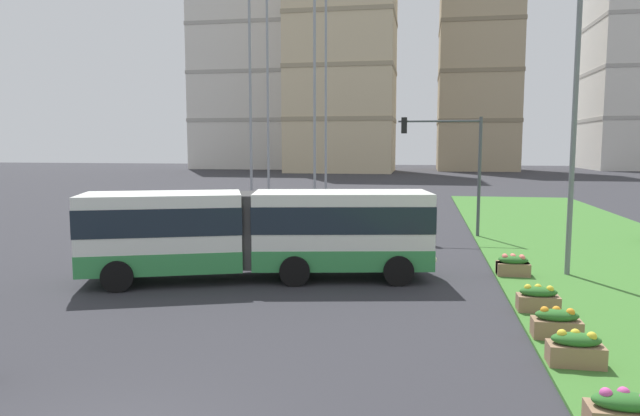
{
  "coord_description": "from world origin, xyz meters",
  "views": [
    {
      "loc": [
        4.6,
        -7.2,
        4.59
      ],
      "look_at": [
        0.75,
        14.18,
        2.2
      ],
      "focal_mm": 32.02,
      "sensor_mm": 36.0,
      "label": 1
    }
  ],
  "objects": [
    {
      "name": "flower_planter_2",
      "position": [
        7.78,
        6.6,
        0.43
      ],
      "size": [
        1.1,
        0.56,
        0.74
      ],
      "color": "#937051",
      "rests_on": "grass_median"
    },
    {
      "name": "flower_planter_1",
      "position": [
        7.78,
        4.89,
        0.43
      ],
      "size": [
        1.1,
        0.56,
        0.74
      ],
      "color": "#937051",
      "rests_on": "grass_median"
    },
    {
      "name": "flower_planter_0",
      "position": [
        7.78,
        2.0,
        0.43
      ],
      "size": [
        1.1,
        0.56,
        0.74
      ],
      "color": "#937051",
      "rests_on": "grass_median"
    },
    {
      "name": "streetlight_median",
      "position": [
        9.68,
        13.71,
        5.47
      ],
      "size": [
        0.7,
        0.28,
        10.05
      ],
      "color": "slate",
      "rests_on": "ground"
    },
    {
      "name": "transmission_pylon",
      "position": [
        -8.07,
        46.81,
        17.87
      ],
      "size": [
        9.0,
        6.24,
        32.86
      ],
      "color": "gray",
      "rests_on": "ground"
    },
    {
      "name": "traffic_light_far_right",
      "position": [
        6.03,
        22.0,
        4.14
      ],
      "size": [
        4.11,
        0.28,
        5.99
      ],
      "color": "#474C51",
      "rests_on": "ground"
    },
    {
      "name": "apartment_tower_west",
      "position": [
        -30.0,
        106.19,
        22.86
      ],
      "size": [
        21.39,
        16.58,
        45.67
      ],
      "color": "silver",
      "rests_on": "ground"
    },
    {
      "name": "apartment_tower_westcentre",
      "position": [
        -9.42,
        92.27,
        21.5
      ],
      "size": [
        18.18,
        15.15,
        42.96
      ],
      "color": "beige",
      "rests_on": "ground"
    },
    {
      "name": "flower_planter_3",
      "position": [
        7.78,
        8.8,
        0.43
      ],
      "size": [
        1.1,
        0.56,
        0.74
      ],
      "color": "#937051",
      "rests_on": "grass_median"
    },
    {
      "name": "flower_planter_4",
      "position": [
        7.78,
        13.31,
        0.43
      ],
      "size": [
        1.1,
        0.56,
        0.74
      ],
      "color": "#937051",
      "rests_on": "grass_median"
    },
    {
      "name": "apartment_tower_centre",
      "position": [
        14.32,
        103.32,
        21.53
      ],
      "size": [
        14.33,
        14.51,
        43.01
      ],
      "color": "tan",
      "rests_on": "ground"
    },
    {
      "name": "flower_planter_5",
      "position": [
        7.78,
        13.17,
        0.43
      ],
      "size": [
        1.1,
        0.56,
        0.74
      ],
      "color": "#937051",
      "rests_on": "grass_median"
    },
    {
      "name": "articulated_bus",
      "position": [
        -0.86,
        11.44,
        1.65
      ],
      "size": [
        12.01,
        5.55,
        3.0
      ],
      "color": "silver",
      "rests_on": "ground"
    },
    {
      "name": "car_silver_hatch",
      "position": [
        -6.04,
        22.08,
        0.75
      ],
      "size": [
        4.55,
        2.36,
        1.58
      ],
      "color": "#B7BABF",
      "rests_on": "ground"
    }
  ]
}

